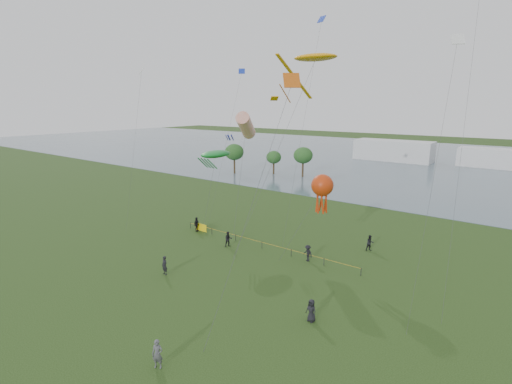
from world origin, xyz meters
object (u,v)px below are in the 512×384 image
Objects in this scene: kite_stingray at (315,58)px; kite_octopus at (322,186)px; kite_flyer at (157,354)px; fence at (223,233)px.

kite_stingray reaches higher than kite_octopus.
kite_stingray is at bearing 68.56° from kite_flyer.
kite_octopus is (13.20, 0.73, 7.72)m from fence.
fence is 1.10× the size of kite_stingray.
kite_flyer is at bearing -78.25° from kite_octopus.
kite_stingray is 14.47m from kite_octopus.
fence is 12.32× the size of kite_flyer.
kite_flyer is at bearing -100.58° from kite_stingray.
kite_stingray is at bearing 143.02° from kite_octopus.
kite_stingray is 2.31× the size of kite_octopus.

